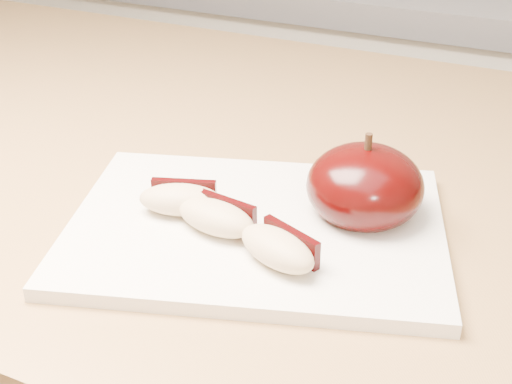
% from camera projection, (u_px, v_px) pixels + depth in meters
% --- Properties ---
extents(back_cabinet, '(2.40, 0.62, 0.94)m').
position_uv_depth(back_cabinet, '(464.00, 219.00, 1.37)').
color(back_cabinet, silver).
rests_on(back_cabinet, ground).
extents(cutting_board, '(0.32, 0.27, 0.01)m').
position_uv_depth(cutting_board, '(256.00, 228.00, 0.52)').
color(cutting_board, silver).
rests_on(cutting_board, island_counter).
extents(apple_half, '(0.09, 0.09, 0.07)m').
position_uv_depth(apple_half, '(365.00, 186.00, 0.52)').
color(apple_half, black).
rests_on(apple_half, cutting_board).
extents(apple_wedge_a, '(0.07, 0.05, 0.02)m').
position_uv_depth(apple_wedge_a, '(181.00, 199.00, 0.53)').
color(apple_wedge_a, tan).
rests_on(apple_wedge_a, cutting_board).
extents(apple_wedge_b, '(0.07, 0.04, 0.02)m').
position_uv_depth(apple_wedge_b, '(217.00, 217.00, 0.50)').
color(apple_wedge_b, tan).
rests_on(apple_wedge_b, cutting_board).
extents(apple_wedge_c, '(0.07, 0.05, 0.02)m').
position_uv_depth(apple_wedge_c, '(279.00, 248.00, 0.47)').
color(apple_wedge_c, tan).
rests_on(apple_wedge_c, cutting_board).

